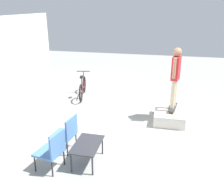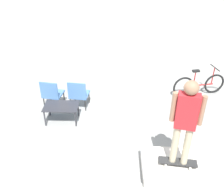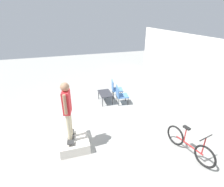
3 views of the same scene
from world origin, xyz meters
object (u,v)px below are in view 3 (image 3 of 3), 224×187
skate_ramp_box (74,140)px  person_skater (67,106)px  coffee_table (105,94)px  patio_chair_left (115,88)px  patio_chair_right (121,94)px  bicycle (189,144)px  skateboard_on_ramp (71,137)px

skate_ramp_box → person_skater: bearing=-37.1°
skate_ramp_box → person_skater: person_skater is taller
person_skater → coffee_table: 3.46m
patio_chair_left → person_skater: bearing=151.1°
patio_chair_left → patio_chair_right: (0.77, -0.00, 0.00)m
coffee_table → patio_chair_right: patio_chair_right is taller
skate_ramp_box → patio_chair_right: size_ratio=1.33×
person_skater → patio_chair_left: bearing=153.8°
person_skater → patio_chair_right: bearing=145.7°
patio_chair_right → patio_chair_left: bearing=7.1°
coffee_table → patio_chair_left: patio_chair_left is taller
coffee_table → patio_chair_right: (0.37, 0.64, 0.07)m
skate_ramp_box → bicycle: 3.61m
patio_chair_left → patio_chair_right: size_ratio=1.00×
coffee_table → bicycle: bearing=20.6°
patio_chair_left → coffee_table: bearing=131.6°
skateboard_on_ramp → patio_chair_left: (-3.12, 2.50, 0.08)m
skate_ramp_box → skateboard_on_ramp: bearing=-37.1°
coffee_table → patio_chair_right: size_ratio=1.01×
skate_ramp_box → patio_chair_left: (-3.02, 2.42, 0.32)m
patio_chair_left → bicycle: size_ratio=0.53×
patio_chair_right → skate_ramp_box: bearing=140.0°
skateboard_on_ramp → person_skater: 1.09m
skateboard_on_ramp → patio_chair_left: bearing=148.7°
skate_ramp_box → bicycle: bearing=66.4°
person_skater → coffee_table: person_skater is taller
skateboard_on_ramp → coffee_table: size_ratio=0.86×
skate_ramp_box → coffee_table: (-2.62, 1.78, 0.25)m
person_skater → patio_chair_right: 3.57m
skateboard_on_ramp → coffee_table: 3.29m
skate_ramp_box → coffee_table: size_ratio=1.32×
coffee_table → person_skater: bearing=-34.3°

